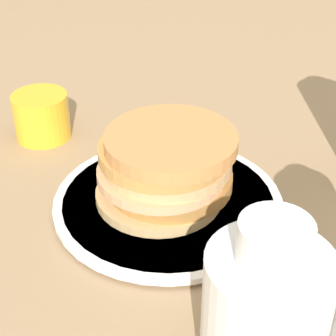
{
  "coord_description": "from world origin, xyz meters",
  "views": [
    {
      "loc": [
        0.43,
        -0.3,
        0.39
      ],
      "look_at": [
        0.01,
        -0.01,
        0.05
      ],
      "focal_mm": 60.0,
      "sensor_mm": 36.0,
      "label": 1
    }
  ],
  "objects_px": {
    "pancake_stack": "(167,167)",
    "cream_jug": "(265,311)",
    "plate": "(168,202)",
    "juice_glass": "(41,116)"
  },
  "relations": [
    {
      "from": "pancake_stack",
      "to": "cream_jug",
      "type": "bearing_deg",
      "value": -14.78
    },
    {
      "from": "plate",
      "to": "juice_glass",
      "type": "relative_size",
      "value": 3.46
    },
    {
      "from": "pancake_stack",
      "to": "cream_jug",
      "type": "relative_size",
      "value": 1.05
    },
    {
      "from": "pancake_stack",
      "to": "cream_jug",
      "type": "xyz_separation_m",
      "value": [
        0.22,
        -0.06,
        0.01
      ]
    },
    {
      "from": "juice_glass",
      "to": "pancake_stack",
      "type": "bearing_deg",
      "value": 13.12
    },
    {
      "from": "pancake_stack",
      "to": "cream_jug",
      "type": "distance_m",
      "value": 0.23
    },
    {
      "from": "plate",
      "to": "juice_glass",
      "type": "distance_m",
      "value": 0.24
    },
    {
      "from": "juice_glass",
      "to": "cream_jug",
      "type": "distance_m",
      "value": 0.45
    },
    {
      "from": "plate",
      "to": "cream_jug",
      "type": "distance_m",
      "value": 0.23
    },
    {
      "from": "plate",
      "to": "pancake_stack",
      "type": "xyz_separation_m",
      "value": [
        -0.0,
        0.0,
        0.05
      ]
    }
  ]
}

